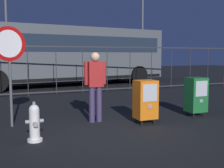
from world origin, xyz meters
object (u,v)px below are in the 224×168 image
at_px(bus_far, 23,53).
at_px(street_light_near_left, 143,17).
at_px(bus_near, 67,53).
at_px(street_light_near_right, 6,14).
at_px(newspaper_box_primary, 145,99).
at_px(stop_sign, 9,55).
at_px(newspaper_box_secondary, 196,95).
at_px(fire_hydrant, 34,123).
at_px(pedestrian, 95,83).

xyz_separation_m(bus_far, street_light_near_left, (7.52, -2.34, 2.45)).
height_order(bus_near, street_light_near_right, street_light_near_right).
xyz_separation_m(newspaper_box_primary, bus_near, (0.31, 8.78, 1.14)).
distance_m(stop_sign, bus_near, 8.52).
distance_m(newspaper_box_secondary, stop_sign, 4.71).
bearing_deg(bus_far, newspaper_box_primary, -83.10).
relative_size(newspaper_box_secondary, bus_far, 0.10).
relative_size(fire_hydrant, bus_near, 0.07).
height_order(fire_hydrant, stop_sign, stop_sign).
bearing_deg(street_light_near_right, street_light_near_left, -2.04).
xyz_separation_m(fire_hydrant, newspaper_box_primary, (2.59, 0.42, 0.22)).
xyz_separation_m(newspaper_box_primary, stop_sign, (-2.92, 0.89, 1.03)).
xyz_separation_m(stop_sign, street_light_near_left, (8.96, 10.20, 2.56)).
bearing_deg(bus_far, street_light_near_left, -16.68).
relative_size(fire_hydrant, stop_sign, 0.33).
height_order(stop_sign, bus_near, bus_near).
distance_m(newspaper_box_secondary, street_light_near_right, 12.40).
distance_m(newspaper_box_primary, bus_far, 13.57).
xyz_separation_m(pedestrian, bus_near, (1.34, 8.18, 0.76)).
bearing_deg(bus_near, bus_far, 104.23).
relative_size(bus_far, street_light_near_left, 1.46).
bearing_deg(fire_hydrant, bus_near, 72.51).
xyz_separation_m(newspaper_box_secondary, street_light_near_right, (-4.13, 11.22, 3.31)).
relative_size(stop_sign, street_light_near_right, 0.34).
bearing_deg(stop_sign, fire_hydrant, -75.92).
xyz_separation_m(bus_near, street_light_near_right, (-2.82, 2.62, 2.17)).
distance_m(fire_hydrant, street_light_near_right, 12.33).
height_order(pedestrian, street_light_near_left, street_light_near_left).
relative_size(newspaper_box_primary, bus_near, 0.10).
xyz_separation_m(newspaper_box_primary, pedestrian, (-1.03, 0.60, 0.38)).
xyz_separation_m(pedestrian, street_light_near_left, (7.07, 10.50, 3.21)).
distance_m(stop_sign, pedestrian, 2.02).
bearing_deg(street_light_near_right, stop_sign, -92.22).
xyz_separation_m(fire_hydrant, bus_near, (2.90, 9.20, 1.36)).
relative_size(stop_sign, street_light_near_left, 0.31).
bearing_deg(street_light_near_left, street_light_near_right, 177.96).
distance_m(pedestrian, street_light_near_right, 11.29).
bearing_deg(bus_far, pedestrian, -87.37).
xyz_separation_m(newspaper_box_primary, newspaper_box_secondary, (1.62, 0.18, 0.00)).
height_order(newspaper_box_primary, street_light_near_right, street_light_near_right).
xyz_separation_m(fire_hydrant, bus_far, (1.11, 13.86, 1.36)).
xyz_separation_m(newspaper_box_secondary, bus_near, (-1.31, 8.60, 1.14)).
height_order(street_light_near_left, street_light_near_right, street_light_near_left).
bearing_deg(bus_far, fire_hydrant, -93.95).
relative_size(pedestrian, street_light_near_left, 0.23).
height_order(stop_sign, street_light_near_left, street_light_near_left).
distance_m(bus_far, street_light_near_left, 8.24).
relative_size(newspaper_box_secondary, pedestrian, 0.61).
relative_size(bus_near, street_light_near_left, 1.49).
relative_size(newspaper_box_primary, stop_sign, 0.46).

